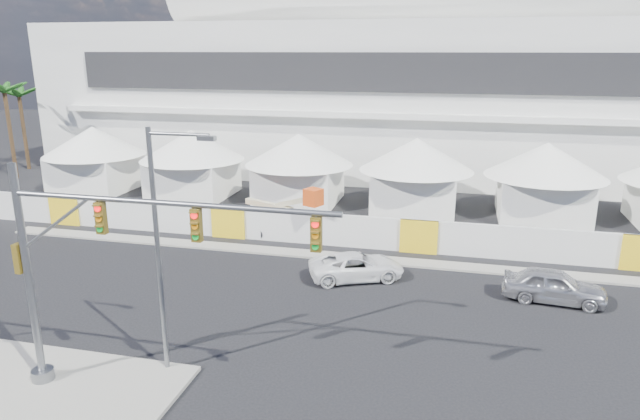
% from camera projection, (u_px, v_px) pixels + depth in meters
% --- Properties ---
extents(ground, '(160.00, 160.00, 0.00)m').
position_uv_depth(ground, '(231.00, 366.00, 21.72)').
color(ground, black).
rests_on(ground, ground).
extents(median_island, '(10.00, 5.00, 0.15)m').
position_uv_depth(median_island, '(41.00, 387.00, 20.26)').
color(median_island, gray).
rests_on(median_island, ground).
extents(stadium, '(80.00, 24.80, 21.98)m').
position_uv_depth(stadium, '(471.00, 72.00, 55.98)').
color(stadium, silver).
rests_on(stadium, ground).
extents(tent_row, '(53.40, 8.40, 5.40)m').
position_uv_depth(tent_row, '(356.00, 165.00, 43.19)').
color(tent_row, white).
rests_on(tent_row, ground).
extents(hoarding_fence, '(70.00, 0.25, 2.00)m').
position_uv_depth(hoarding_fence, '(419.00, 236.00, 33.65)').
color(hoarding_fence, silver).
rests_on(hoarding_fence, ground).
extents(palm_cluster, '(10.60, 10.60, 8.55)m').
position_uv_depth(palm_cluster, '(20.00, 100.00, 55.02)').
color(palm_cluster, '#47331E').
rests_on(palm_cluster, ground).
extents(sedan_silver, '(2.31, 4.86, 1.60)m').
position_uv_depth(sedan_silver, '(554.00, 286.00, 27.12)').
color(sedan_silver, '#B4B4B9').
rests_on(sedan_silver, ground).
extents(pickup_curb, '(4.08, 5.45, 1.38)m').
position_uv_depth(pickup_curb, '(356.00, 266.00, 29.83)').
color(pickup_curb, white).
rests_on(pickup_curb, ground).
extents(traffic_mast, '(11.34, 0.77, 7.95)m').
position_uv_depth(traffic_mast, '(86.00, 270.00, 18.87)').
color(traffic_mast, gray).
rests_on(traffic_mast, median_island).
extents(streetlight_median, '(2.49, 0.25, 9.00)m').
position_uv_depth(streetlight_median, '(163.00, 237.00, 19.97)').
color(streetlight_median, slate).
rests_on(streetlight_median, median_island).
extents(boom_lift, '(7.46, 2.97, 3.65)m').
position_uv_depth(boom_lift, '(265.00, 218.00, 37.28)').
color(boom_lift, '#EA4E16').
rests_on(boom_lift, ground).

